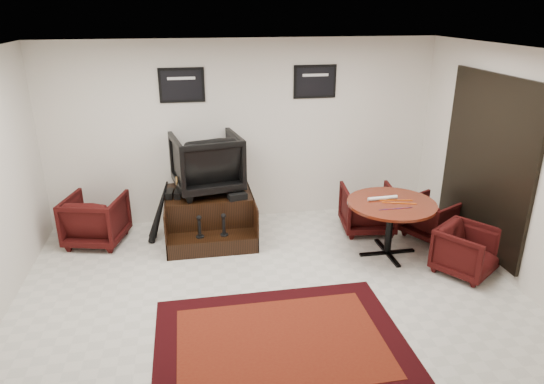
{
  "coord_description": "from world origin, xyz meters",
  "views": [
    {
      "loc": [
        -0.86,
        -4.77,
        3.23
      ],
      "look_at": [
        0.15,
        0.9,
        1.01
      ],
      "focal_mm": 32.0,
      "sensor_mm": 36.0,
      "label": 1
    }
  ],
  "objects_px": {
    "table_chair_corner": "(467,249)",
    "shine_podium": "(210,216)",
    "armchair_side": "(96,217)",
    "table_chair_back": "(368,207)",
    "shine_chair": "(206,160)",
    "meeting_table": "(391,209)",
    "table_chair_window": "(432,216)"
  },
  "relations": [
    {
      "from": "shine_podium",
      "to": "table_chair_window",
      "type": "xyz_separation_m",
      "value": [
        3.22,
        -0.67,
        0.04
      ]
    },
    {
      "from": "shine_chair",
      "to": "meeting_table",
      "type": "distance_m",
      "value": 2.71
    },
    {
      "from": "armchair_side",
      "to": "table_chair_corner",
      "type": "height_order",
      "value": "armchair_side"
    },
    {
      "from": "table_chair_back",
      "to": "table_chair_window",
      "type": "bearing_deg",
      "value": 163.14
    },
    {
      "from": "shine_chair",
      "to": "meeting_table",
      "type": "relative_size",
      "value": 0.81
    },
    {
      "from": "shine_podium",
      "to": "table_chair_window",
      "type": "bearing_deg",
      "value": -11.72
    },
    {
      "from": "armchair_side",
      "to": "table_chair_window",
      "type": "bearing_deg",
      "value": -173.65
    },
    {
      "from": "shine_podium",
      "to": "table_chair_back",
      "type": "bearing_deg",
      "value": -6.76
    },
    {
      "from": "table_chair_back",
      "to": "armchair_side",
      "type": "bearing_deg",
      "value": 3.29
    },
    {
      "from": "shine_podium",
      "to": "table_chair_corner",
      "type": "bearing_deg",
      "value": -28.51
    },
    {
      "from": "meeting_table",
      "to": "table_chair_corner",
      "type": "relative_size",
      "value": 1.72
    },
    {
      "from": "meeting_table",
      "to": "table_chair_back",
      "type": "relative_size",
      "value": 1.53
    },
    {
      "from": "shine_chair",
      "to": "armchair_side",
      "type": "distance_m",
      "value": 1.79
    },
    {
      "from": "armchair_side",
      "to": "meeting_table",
      "type": "height_order",
      "value": "armchair_side"
    },
    {
      "from": "shine_chair",
      "to": "table_chair_corner",
      "type": "distance_m",
      "value": 3.75
    },
    {
      "from": "shine_chair",
      "to": "table_chair_window",
      "type": "height_order",
      "value": "shine_chair"
    },
    {
      "from": "armchair_side",
      "to": "table_chair_back",
      "type": "distance_m",
      "value": 4.01
    },
    {
      "from": "shine_podium",
      "to": "shine_chair",
      "type": "distance_m",
      "value": 0.84
    },
    {
      "from": "shine_podium",
      "to": "armchair_side",
      "type": "xyz_separation_m",
      "value": [
        -1.63,
        0.02,
        0.1
      ]
    },
    {
      "from": "table_chair_back",
      "to": "shine_podium",
      "type": "bearing_deg",
      "value": 0.81
    },
    {
      "from": "meeting_table",
      "to": "table_chair_back",
      "type": "height_order",
      "value": "same"
    },
    {
      "from": "table_chair_corner",
      "to": "shine_podium",
      "type": "bearing_deg",
      "value": 116.44
    },
    {
      "from": "shine_podium",
      "to": "meeting_table",
      "type": "xyz_separation_m",
      "value": [
        2.39,
        -1.07,
        0.38
      ]
    },
    {
      "from": "meeting_table",
      "to": "table_chair_window",
      "type": "relative_size",
      "value": 1.76
    },
    {
      "from": "shine_chair",
      "to": "meeting_table",
      "type": "xyz_separation_m",
      "value": [
        2.39,
        -1.2,
        -0.45
      ]
    },
    {
      "from": "shine_podium",
      "to": "armchair_side",
      "type": "distance_m",
      "value": 1.63
    },
    {
      "from": "armchair_side",
      "to": "table_chair_corner",
      "type": "xyz_separation_m",
      "value": [
        4.79,
        -1.74,
        -0.05
      ]
    },
    {
      "from": "shine_podium",
      "to": "table_chair_corner",
      "type": "relative_size",
      "value": 1.89
    },
    {
      "from": "shine_chair",
      "to": "table_chair_back",
      "type": "relative_size",
      "value": 1.24
    },
    {
      "from": "table_chair_window",
      "to": "table_chair_corner",
      "type": "xyz_separation_m",
      "value": [
        -0.06,
        -1.05,
        0.01
      ]
    },
    {
      "from": "armchair_side",
      "to": "table_chair_back",
      "type": "relative_size",
      "value": 1.03
    },
    {
      "from": "shine_podium",
      "to": "shine_chair",
      "type": "xyz_separation_m",
      "value": [
        -0.0,
        0.14,
        0.83
      ]
    }
  ]
}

